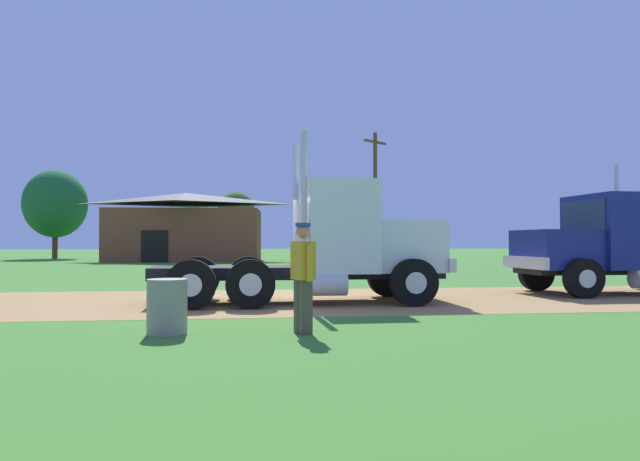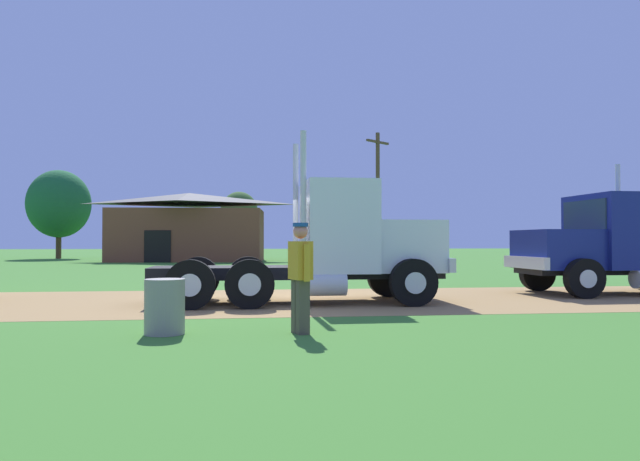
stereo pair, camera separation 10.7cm
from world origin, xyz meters
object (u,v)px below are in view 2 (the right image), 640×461
visitor_standing_near (300,273)px  steel_barrel (165,306)px  shed_building (189,228)px  truck_near_right (609,248)px  utility_pole_near (378,194)px  truck_foreground_white (340,246)px

visitor_standing_near → steel_barrel: size_ratio=2.02×
shed_building → steel_barrel: bearing=-85.2°
truck_near_right → utility_pole_near: (-1.51, 22.55, 3.25)m
truck_foreground_white → steel_barrel: (-3.48, -4.50, -0.91)m
truck_foreground_white → utility_pole_near: 24.87m
truck_near_right → truck_foreground_white: bearing=-170.4°
truck_foreground_white → steel_barrel: size_ratio=8.02×
visitor_standing_near → shed_building: shed_building is taller
visitor_standing_near → shed_building: size_ratio=0.15×
truck_near_right → shed_building: bearing=116.0°
shed_building → utility_pole_near: bearing=-27.3°
utility_pole_near → steel_barrel: bearing=-108.9°
truck_foreground_white → truck_near_right: (7.75, 1.31, -0.07)m
steel_barrel → shed_building: 35.09m
truck_near_right → utility_pole_near: size_ratio=0.81×
truck_near_right → utility_pole_near: bearing=93.8°
truck_near_right → visitor_standing_near: (-9.12, -6.01, -0.32)m
steel_barrel → shed_building: bearing=94.8°
shed_building → truck_foreground_white: bearing=-78.0°
truck_foreground_white → steel_barrel: bearing=-127.7°
truck_foreground_white → truck_near_right: truck_foreground_white is taller
visitor_standing_near → utility_pole_near: (7.61, 28.56, 3.56)m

